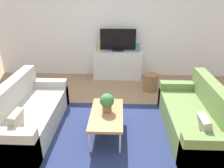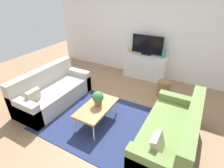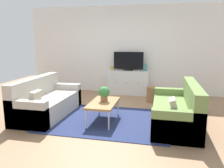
{
  "view_description": "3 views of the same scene",
  "coord_description": "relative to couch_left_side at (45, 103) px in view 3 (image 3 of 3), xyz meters",
  "views": [
    {
      "loc": [
        0.14,
        -3.13,
        2.24
      ],
      "look_at": [
        0.0,
        0.31,
        0.69
      ],
      "focal_mm": 34.27,
      "sensor_mm": 36.0,
      "label": 1
    },
    {
      "loc": [
        1.59,
        -2.57,
        2.52
      ],
      "look_at": [
        0.0,
        0.31,
        0.69
      ],
      "focal_mm": 28.31,
      "sensor_mm": 36.0,
      "label": 2
    },
    {
      "loc": [
        1.06,
        -4.42,
        1.63
      ],
      "look_at": [
        0.0,
        0.31,
        0.69
      ],
      "focal_mm": 35.56,
      "sensor_mm": 36.0,
      "label": 3
    }
  ],
  "objects": [
    {
      "name": "glass_vase",
      "position": [
        2.02,
        2.37,
        0.57
      ],
      "size": [
        0.11,
        0.11,
        0.21
      ],
      "primitive_type": "cylinder",
      "color": "teal",
      "rests_on": "tv_console"
    },
    {
      "name": "wall_back",
      "position": [
        1.44,
        2.65,
        1.07
      ],
      "size": [
        6.4,
        0.12,
        2.7
      ],
      "primitive_type": "cube",
      "color": "white",
      "rests_on": "ground_plane"
    },
    {
      "name": "couch_right_side",
      "position": [
        2.87,
        0.0,
        0.0
      ],
      "size": [
        0.83,
        1.84,
        0.83
      ],
      "color": "olive",
      "rests_on": "ground_plane"
    },
    {
      "name": "coffee_table",
      "position": [
        1.37,
        -0.11,
        0.1
      ],
      "size": [
        0.52,
        0.98,
        0.41
      ],
      "color": "#A37547",
      "rests_on": "ground_plane"
    },
    {
      "name": "ground_plane",
      "position": [
        1.44,
        0.1,
        -0.28
      ],
      "size": [
        10.0,
        10.0,
        0.0
      ],
      "primitive_type": "plane",
      "color": "#997251"
    },
    {
      "name": "flat_screen_tv",
      "position": [
        1.51,
        2.39,
        0.74
      ],
      "size": [
        0.91,
        0.16,
        0.57
      ],
      "color": "black",
      "rests_on": "tv_console"
    },
    {
      "name": "area_rug",
      "position": [
        1.44,
        -0.05,
        -0.27
      ],
      "size": [
        2.5,
        1.9,
        0.01
      ],
      "primitive_type": "cube",
      "color": "navy",
      "rests_on": "ground_plane"
    },
    {
      "name": "mantel_clock",
      "position": [
        1.0,
        2.37,
        0.53
      ],
      "size": [
        0.11,
        0.07,
        0.13
      ],
      "primitive_type": "cube",
      "color": "tan",
      "rests_on": "tv_console"
    },
    {
      "name": "potted_plant",
      "position": [
        1.37,
        -0.05,
        0.3
      ],
      "size": [
        0.23,
        0.23,
        0.31
      ],
      "color": "#936042",
      "rests_on": "coffee_table"
    },
    {
      "name": "wicker_basket",
      "position": [
        2.3,
        1.61,
        -0.07
      ],
      "size": [
        0.34,
        0.34,
        0.41
      ],
      "primitive_type": "cylinder",
      "color": "olive",
      "rests_on": "ground_plane"
    },
    {
      "name": "tv_console",
      "position": [
        1.51,
        2.37,
        0.09
      ],
      "size": [
        1.26,
        0.47,
        0.74
      ],
      "color": "silver",
      "rests_on": "ground_plane"
    },
    {
      "name": "couch_left_side",
      "position": [
        0.0,
        0.0,
        0.0
      ],
      "size": [
        0.83,
        1.84,
        0.83
      ],
      "color": "#B2ADA3",
      "rests_on": "ground_plane"
    }
  ]
}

